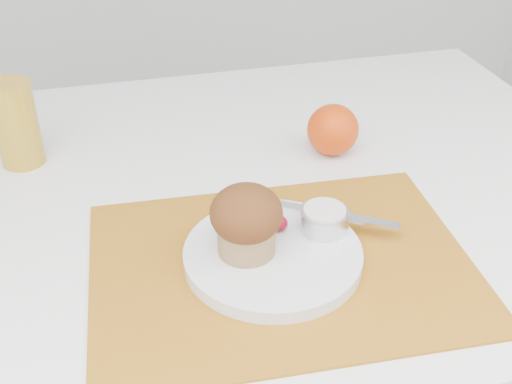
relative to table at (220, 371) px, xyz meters
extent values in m
cube|color=white|center=(0.00, 0.00, 0.00)|extent=(1.20, 0.80, 0.75)
cube|color=#A36316|center=(0.05, -0.18, 0.38)|extent=(0.46, 0.35, 0.00)
cylinder|color=silver|center=(0.04, -0.18, 0.39)|extent=(0.23, 0.23, 0.02)
cylinder|color=silver|center=(0.11, -0.15, 0.41)|extent=(0.07, 0.07, 0.03)
cylinder|color=silver|center=(0.11, -0.15, 0.42)|extent=(0.06, 0.06, 0.01)
ellipsoid|color=#5D0210|center=(0.06, -0.14, 0.41)|extent=(0.02, 0.02, 0.02)
ellipsoid|color=#5D0215|center=(0.09, -0.15, 0.40)|extent=(0.02, 0.02, 0.02)
cube|color=silver|center=(0.13, -0.13, 0.40)|extent=(0.15, 0.11, 0.00)
sphere|color=#D44007|center=(0.20, 0.06, 0.41)|extent=(0.08, 0.08, 0.08)
cylinder|color=gold|center=(-0.26, 0.14, 0.44)|extent=(0.07, 0.07, 0.13)
cylinder|color=#9B794B|center=(0.01, -0.17, 0.41)|extent=(0.08, 0.08, 0.04)
ellipsoid|color=#341809|center=(0.01, -0.17, 0.45)|extent=(0.08, 0.08, 0.07)
camera|label=1|loc=(-0.12, -0.74, 0.86)|focal=45.00mm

